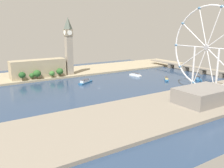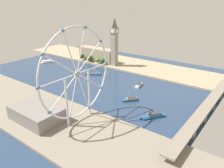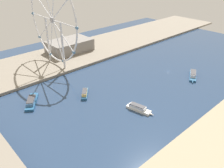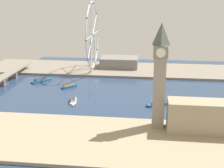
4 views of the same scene
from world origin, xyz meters
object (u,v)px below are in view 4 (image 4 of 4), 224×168
object	(u,v)px
parliament_block	(217,117)
tour_boat_1	(158,103)
clock_tower	(160,75)
tour_boat_4	(73,100)
tour_boat_2	(41,80)
riverside_hall	(119,62)
ferris_wheel	(93,36)
tour_boat_3	(69,86)

from	to	relation	value
parliament_block	tour_boat_1	distance (m)	85.28
clock_tower	tour_boat_4	distance (m)	120.92
tour_boat_4	parliament_block	bearing A→B (deg)	53.77
tour_boat_2	tour_boat_4	size ratio (longest dim) A/B	1.14
tour_boat_1	tour_boat_2	xyz separation A→B (m)	(72.12, 159.00, -0.15)
riverside_hall	tour_boat_4	size ratio (longest dim) A/B	2.20
clock_tower	ferris_wheel	distance (m)	215.26
ferris_wheel	riverside_hall	bearing A→B (deg)	-52.61
clock_tower	tour_boat_1	world-z (taller)	clock_tower
tour_boat_2	tour_boat_4	world-z (taller)	tour_boat_2
tour_boat_1	tour_boat_2	distance (m)	174.59
tour_boat_2	tour_boat_1	bearing A→B (deg)	-79.21
clock_tower	tour_boat_4	bearing A→B (deg)	57.15
tour_boat_1	tour_boat_3	distance (m)	124.76
tour_boat_2	tour_boat_3	xyz separation A→B (m)	(-21.32, -45.05, -0.02)
parliament_block	tour_boat_2	bearing A→B (deg)	55.81
clock_tower	tour_boat_3	world-z (taller)	clock_tower
tour_boat_1	tour_boat_2	bearing A→B (deg)	-54.12
riverside_hall	tour_boat_3	distance (m)	121.94
ferris_wheel	tour_boat_3	size ratio (longest dim) A/B	4.94
ferris_wheel	tour_boat_3	xyz separation A→B (m)	(-79.94, 17.31, -54.17)
ferris_wheel	tour_boat_1	world-z (taller)	ferris_wheel
tour_boat_1	clock_tower	bearing A→B (deg)	58.20
ferris_wheel	tour_boat_4	bearing A→B (deg)	-179.33
tour_boat_3	tour_boat_2	bearing A→B (deg)	105.99
ferris_wheel	tour_boat_2	xyz separation A→B (m)	(-58.62, 62.36, -54.15)
parliament_block	tour_boat_1	bearing A→B (deg)	35.12
riverside_hall	tour_boat_3	bearing A→B (deg)	153.22
tour_boat_3	riverside_hall	bearing A→B (deg)	14.54
riverside_hall	tour_boat_3	xyz separation A→B (m)	(-108.59, 54.80, -8.59)
tour_boat_2	tour_boat_3	distance (m)	49.84
parliament_block	tour_boat_4	world-z (taller)	parliament_block
clock_tower	tour_boat_3	xyz separation A→B (m)	(113.47, 111.67, -49.09)
clock_tower	tour_boat_3	distance (m)	166.60
ferris_wheel	riverside_hall	xyz separation A→B (m)	(28.66, -37.49, -45.58)
tour_boat_1	tour_boat_2	world-z (taller)	tour_boat_1
ferris_wheel	clock_tower	bearing A→B (deg)	-153.99
clock_tower	tour_boat_1	distance (m)	79.53
tour_boat_1	ferris_wheel	bearing A→B (deg)	-83.24
parliament_block	tour_boat_1	size ratio (longest dim) A/B	2.88
tour_boat_3	tour_boat_4	distance (m)	56.77
riverside_hall	tour_boat_4	xyz separation A→B (m)	(-162.14, 35.94, -8.68)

